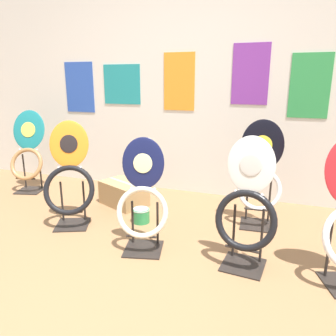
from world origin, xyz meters
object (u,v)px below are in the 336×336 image
at_px(toilet_seat_display_teal_sax, 28,152).
at_px(toilet_seat_display_orange_sun, 69,181).
at_px(toilet_seat_display_jazz_black, 260,175).
at_px(storage_box, 124,193).
at_px(toilet_seat_display_navy_moon, 143,201).
at_px(toilet_seat_display_white_plain, 246,213).
at_px(paint_can, 141,215).

relative_size(toilet_seat_display_teal_sax, toilet_seat_display_orange_sun, 1.00).
distance_m(toilet_seat_display_jazz_black, storage_box, 1.39).
height_order(toilet_seat_display_navy_moon, toilet_seat_display_orange_sun, toilet_seat_display_orange_sun).
height_order(toilet_seat_display_teal_sax, toilet_seat_display_white_plain, toilet_seat_display_teal_sax).
distance_m(toilet_seat_display_teal_sax, toilet_seat_display_navy_moon, 1.99).
relative_size(toilet_seat_display_teal_sax, paint_can, 5.78).
bearing_deg(toilet_seat_display_teal_sax, toilet_seat_display_orange_sun, -31.83).
bearing_deg(toilet_seat_display_orange_sun, storage_box, 71.23).
height_order(toilet_seat_display_jazz_black, toilet_seat_display_white_plain, toilet_seat_display_jazz_black).
bearing_deg(toilet_seat_display_white_plain, toilet_seat_display_orange_sun, 173.73).
distance_m(toilet_seat_display_navy_moon, paint_can, 0.59).
xyz_separation_m(toilet_seat_display_teal_sax, storage_box, (1.24, -0.04, -0.33)).
height_order(toilet_seat_display_jazz_black, toilet_seat_display_orange_sun, toilet_seat_display_jazz_black).
relative_size(toilet_seat_display_jazz_black, storage_box, 1.72).
xyz_separation_m(paint_can, storage_box, (-0.35, 0.34, 0.05)).
relative_size(toilet_seat_display_jazz_black, paint_can, 5.88).
bearing_deg(storage_box, toilet_seat_display_jazz_black, -1.87).
relative_size(toilet_seat_display_white_plain, paint_can, 5.70).
height_order(toilet_seat_display_orange_sun, storage_box, toilet_seat_display_orange_sun).
xyz_separation_m(toilet_seat_display_teal_sax, toilet_seat_display_orange_sun, (1.03, -0.64, -0.04)).
bearing_deg(toilet_seat_display_jazz_black, storage_box, 178.13).
distance_m(toilet_seat_display_teal_sax, paint_can, 1.68).
xyz_separation_m(toilet_seat_display_jazz_black, toilet_seat_display_orange_sun, (-1.55, -0.56, -0.05)).
xyz_separation_m(toilet_seat_display_jazz_black, toilet_seat_display_navy_moon, (-0.77, -0.74, -0.07)).
height_order(toilet_seat_display_teal_sax, storage_box, toilet_seat_display_teal_sax).
bearing_deg(toilet_seat_display_navy_moon, toilet_seat_display_jazz_black, 43.89).
height_order(toilet_seat_display_jazz_black, toilet_seat_display_teal_sax, toilet_seat_display_jazz_black).
distance_m(toilet_seat_display_navy_moon, toilet_seat_display_white_plain, 0.75).
distance_m(toilet_seat_display_navy_moon, toilet_seat_display_orange_sun, 0.80).
xyz_separation_m(toilet_seat_display_jazz_black, storage_box, (-1.34, 0.04, -0.34)).
height_order(toilet_seat_display_navy_moon, storage_box, toilet_seat_display_navy_moon).
bearing_deg(toilet_seat_display_orange_sun, toilet_seat_display_navy_moon, -13.45).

